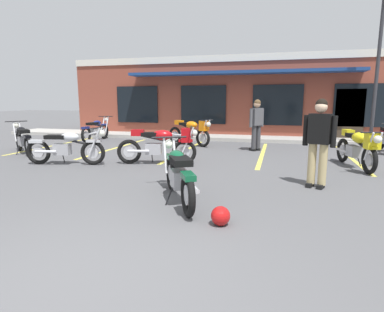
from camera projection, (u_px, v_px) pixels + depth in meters
ground_plane at (188, 184)px, 6.31m from camera, size 80.00×80.00×0.00m
sidewalk_kerb at (237, 138)px, 13.55m from camera, size 22.00×1.80×0.14m
brick_storefront_building at (247, 97)px, 16.75m from camera, size 16.12×7.25×3.59m
painted_stall_lines at (222, 152)px, 10.14m from camera, size 12.67×4.80×0.01m
motorcycle_foreground_classic at (178, 174)px, 5.16m from camera, size 1.27×1.91×0.98m
motorcycle_black_cruiser at (191, 131)px, 11.63m from camera, size 1.92×1.26×0.98m
motorcycle_silver_naked at (161, 144)px, 8.18m from camera, size 2.08×0.87×0.98m
motorcycle_blue_standard at (66, 147)px, 8.12m from camera, size 2.09×0.84×0.98m
motorcycle_green_cafe_racer at (358, 147)px, 7.64m from camera, size 0.84×2.09×0.98m
motorcycle_orange_scrambler at (23, 139)px, 9.84m from camera, size 1.79×1.48×0.98m
motorcycle_cream_vintage at (96, 130)px, 12.98m from camera, size 0.66×2.11×0.98m
person_by_back_row at (257, 122)px, 10.29m from camera, size 0.47×0.52×1.68m
person_near_building at (319, 138)px, 5.90m from camera, size 0.60×0.37×1.68m
helmet_on_pavement at (221, 216)px, 4.19m from camera, size 0.26×0.26×0.26m
parking_lot_lamp_post at (380, 49)px, 10.57m from camera, size 0.24×0.76×5.18m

